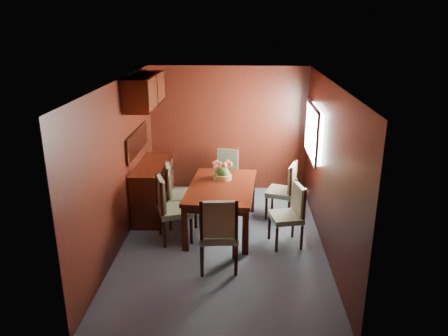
{
  "coord_description": "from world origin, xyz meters",
  "views": [
    {
      "loc": [
        0.28,
        -5.92,
        3.21
      ],
      "look_at": [
        0.0,
        0.39,
        1.05
      ],
      "focal_mm": 35.0,
      "sensor_mm": 36.0,
      "label": 1
    }
  ],
  "objects_px": {
    "chair_left_near": "(169,205)",
    "flower_centerpiece": "(222,170)",
    "sideboard": "(153,188)",
    "chair_head": "(219,230)",
    "dining_table": "(222,192)",
    "chair_right_near": "(291,211)"
  },
  "relations": [
    {
      "from": "chair_right_near",
      "to": "sideboard",
      "type": "bearing_deg",
      "value": 52.99
    },
    {
      "from": "dining_table",
      "to": "chair_left_near",
      "type": "distance_m",
      "value": 0.86
    },
    {
      "from": "sideboard",
      "to": "chair_head",
      "type": "xyz_separation_m",
      "value": [
        1.23,
        -1.81,
        0.15
      ]
    },
    {
      "from": "sideboard",
      "to": "chair_head",
      "type": "relative_size",
      "value": 1.3
    },
    {
      "from": "dining_table",
      "to": "chair_left_near",
      "type": "bearing_deg",
      "value": -148.09
    },
    {
      "from": "chair_left_near",
      "to": "flower_centerpiece",
      "type": "height_order",
      "value": "flower_centerpiece"
    },
    {
      "from": "chair_right_near",
      "to": "flower_centerpiece",
      "type": "distance_m",
      "value": 1.32
    },
    {
      "from": "sideboard",
      "to": "flower_centerpiece",
      "type": "distance_m",
      "value": 1.33
    },
    {
      "from": "chair_left_near",
      "to": "flower_centerpiece",
      "type": "relative_size",
      "value": 3.29
    },
    {
      "from": "dining_table",
      "to": "flower_centerpiece",
      "type": "bearing_deg",
      "value": 94.91
    },
    {
      "from": "dining_table",
      "to": "chair_right_near",
      "type": "distance_m",
      "value": 1.14
    },
    {
      "from": "chair_right_near",
      "to": "chair_head",
      "type": "xyz_separation_m",
      "value": [
        -1.02,
        -0.78,
        0.07
      ]
    },
    {
      "from": "dining_table",
      "to": "flower_centerpiece",
      "type": "height_order",
      "value": "flower_centerpiece"
    },
    {
      "from": "chair_left_near",
      "to": "dining_table",
      "type": "bearing_deg",
      "value": 98.02
    },
    {
      "from": "dining_table",
      "to": "flower_centerpiece",
      "type": "distance_m",
      "value": 0.38
    },
    {
      "from": "dining_table",
      "to": "chair_head",
      "type": "xyz_separation_m",
      "value": [
        0.02,
        -1.23,
        -0.05
      ]
    },
    {
      "from": "chair_left_near",
      "to": "chair_right_near",
      "type": "relative_size",
      "value": 1.07
    },
    {
      "from": "chair_right_near",
      "to": "chair_head",
      "type": "height_order",
      "value": "chair_head"
    },
    {
      "from": "sideboard",
      "to": "chair_right_near",
      "type": "xyz_separation_m",
      "value": [
        2.25,
        -1.02,
        0.08
      ]
    },
    {
      "from": "flower_centerpiece",
      "to": "dining_table",
      "type": "bearing_deg",
      "value": -89.53
    },
    {
      "from": "sideboard",
      "to": "dining_table",
      "type": "height_order",
      "value": "sideboard"
    },
    {
      "from": "chair_head",
      "to": "chair_right_near",
      "type": "bearing_deg",
      "value": 32.72
    }
  ]
}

